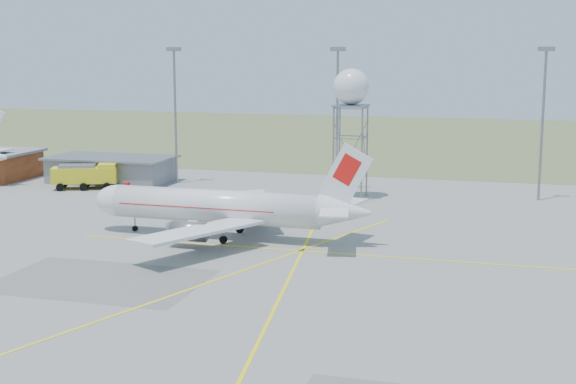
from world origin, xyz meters
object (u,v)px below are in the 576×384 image
(baggage_tug, at_px, (129,190))
(fire_truck, at_px, (87,177))
(radar_tower, at_px, (351,126))
(airliner_main, at_px, (221,207))

(baggage_tug, bearing_deg, fire_truck, 155.94)
(radar_tower, relative_size, fire_truck, 1.80)
(radar_tower, height_order, baggage_tug, radar_tower)
(baggage_tug, bearing_deg, radar_tower, 0.57)
(fire_truck, bearing_deg, airliner_main, -60.20)
(radar_tower, relative_size, baggage_tug, 7.89)
(airliner_main, height_order, radar_tower, radar_tower)
(airliner_main, height_order, baggage_tug, airliner_main)
(airliner_main, height_order, fire_truck, airliner_main)
(radar_tower, xyz_separation_m, fire_truck, (-38.51, -3.46, -8.10))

